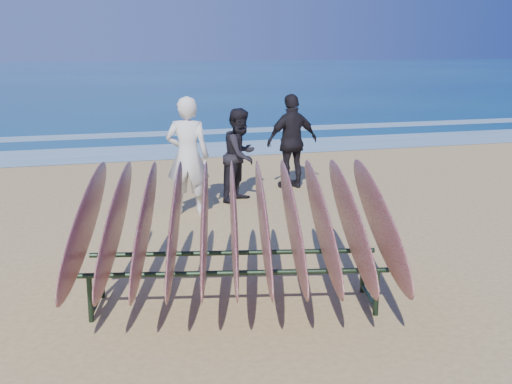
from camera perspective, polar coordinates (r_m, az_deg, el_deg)
ground at (r=7.70m, az=1.70°, el=-8.20°), size 120.00×120.00×0.00m
ocean at (r=61.92m, az=-14.59°, el=10.03°), size 160.00×160.00×0.00m
foam_near at (r=17.20m, az=-8.74°, el=3.56°), size 160.00×160.00×0.00m
foam_far at (r=20.63m, az=-10.08°, el=5.07°), size 160.00×160.00×0.00m
surfboard_rack at (r=6.79m, az=-1.98°, el=-2.62°), size 3.75×3.51×1.59m
person_white at (r=10.64m, az=-6.10°, el=3.19°), size 0.84×0.69×1.97m
person_dark_a at (r=11.55m, az=-1.37°, el=3.30°), size 1.03×1.02×1.68m
person_dark_b at (r=12.60m, az=3.24°, el=4.51°), size 1.15×0.63×1.86m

